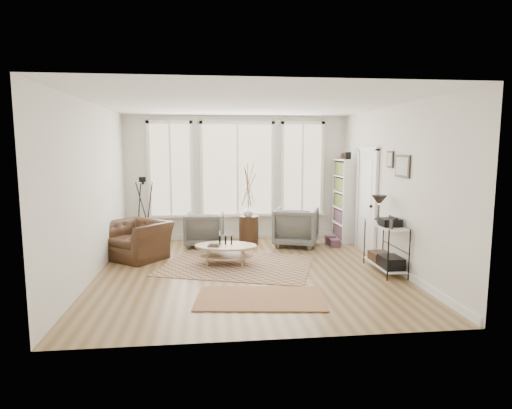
{
  "coord_description": "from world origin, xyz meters",
  "views": [
    {
      "loc": [
        -0.69,
        -7.31,
        2.17
      ],
      "look_at": [
        0.2,
        0.6,
        1.1
      ],
      "focal_mm": 30.0,
      "sensor_mm": 36.0,
      "label": 1
    }
  ],
  "objects": [
    {
      "name": "wall_art",
      "position": [
        2.58,
        -0.27,
        1.88
      ],
      "size": [
        0.04,
        0.88,
        0.44
      ],
      "color": "black",
      "rests_on": "ground"
    },
    {
      "name": "door",
      "position": [
        2.57,
        1.15,
        1.12
      ],
      "size": [
        0.09,
        1.06,
        2.22
      ],
      "color": "white",
      "rests_on": "ground"
    },
    {
      "name": "tripod_camera",
      "position": [
        -2.1,
        2.21,
        0.7
      ],
      "size": [
        0.54,
        0.54,
        1.53
      ],
      "color": "black",
      "rests_on": "ground"
    },
    {
      "name": "room",
      "position": [
        0.02,
        0.03,
        1.43
      ],
      "size": [
        5.5,
        5.54,
        2.9
      ],
      "color": "olive",
      "rests_on": "ground"
    },
    {
      "name": "armchair_right",
      "position": [
        1.23,
        1.83,
        0.42
      ],
      "size": [
        1.18,
        1.19,
        0.85
      ],
      "primitive_type": "imported",
      "rotation": [
        0.0,
        0.0,
        2.78
      ],
      "color": "slate",
      "rests_on": "ground"
    },
    {
      "name": "rug_main",
      "position": [
        -0.17,
        0.37,
        0.01
      ],
      "size": [
        3.14,
        2.71,
        0.01
      ],
      "primitive_type": "cube",
      "rotation": [
        0.0,
        0.0,
        -0.32
      ],
      "color": "brown",
      "rests_on": "ground"
    },
    {
      "name": "bay_window",
      "position": [
        0.0,
        2.71,
        1.61
      ],
      "size": [
        4.14,
        0.12,
        2.24
      ],
      "color": "#D8BC87",
      "rests_on": "ground"
    },
    {
      "name": "accent_chair",
      "position": [
        -2.09,
        1.11,
        0.36
      ],
      "size": [
        1.49,
        1.46,
        0.73
      ],
      "primitive_type": "imported",
      "rotation": [
        0.0,
        0.0,
        -0.67
      ],
      "color": "#3D2415",
      "rests_on": "ground"
    },
    {
      "name": "book_stack_far",
      "position": [
        2.05,
        1.63,
        0.08
      ],
      "size": [
        0.21,
        0.27,
        0.17
      ],
      "primitive_type": "cube",
      "rotation": [
        0.0,
        0.0,
        -0.03
      ],
      "color": "maroon",
      "rests_on": "ground"
    },
    {
      "name": "coffee_table",
      "position": [
        -0.39,
        0.47,
        0.28
      ],
      "size": [
        1.26,
        0.92,
        0.53
      ],
      "color": "tan",
      "rests_on": "ground"
    },
    {
      "name": "bookcase",
      "position": [
        2.44,
        2.23,
        0.96
      ],
      "size": [
        0.31,
        0.85,
        2.06
      ],
      "color": "white",
      "rests_on": "ground"
    },
    {
      "name": "book_stack_near",
      "position": [
        2.05,
        1.95,
        0.1
      ],
      "size": [
        0.29,
        0.34,
        0.19
      ],
      "primitive_type": "cube",
      "rotation": [
        0.0,
        0.0,
        -0.2
      ],
      "color": "maroon",
      "rests_on": "ground"
    },
    {
      "name": "vase",
      "position": [
        0.18,
        1.94,
        0.78
      ],
      "size": [
        0.25,
        0.25,
        0.25
      ],
      "primitive_type": "imported",
      "rotation": [
        0.0,
        0.0,
        -0.06
      ],
      "color": "silver",
      "rests_on": "side_table"
    },
    {
      "name": "rug_runner",
      "position": [
        0.04,
        -1.43,
        0.01
      ],
      "size": [
        1.95,
        1.24,
        0.01
      ],
      "primitive_type": "cube",
      "rotation": [
        0.0,
        0.0,
        -0.12
      ],
      "color": "brown",
      "rests_on": "ground"
    },
    {
      "name": "low_shelf",
      "position": [
        2.38,
        -0.3,
        0.51
      ],
      "size": [
        0.38,
        1.08,
        1.3
      ],
      "color": "white",
      "rests_on": "ground"
    },
    {
      "name": "side_table",
      "position": [
        0.2,
        2.03,
        0.88
      ],
      "size": [
        0.44,
        0.44,
        1.83
      ],
      "color": "#3D2415",
      "rests_on": "ground"
    },
    {
      "name": "armchair_left",
      "position": [
        -0.78,
        2.01,
        0.38
      ],
      "size": [
        0.89,
        0.91,
        0.76
      ],
      "primitive_type": "imported",
      "rotation": [
        0.0,
        0.0,
        3.04
      ],
      "color": "slate",
      "rests_on": "ground"
    }
  ]
}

